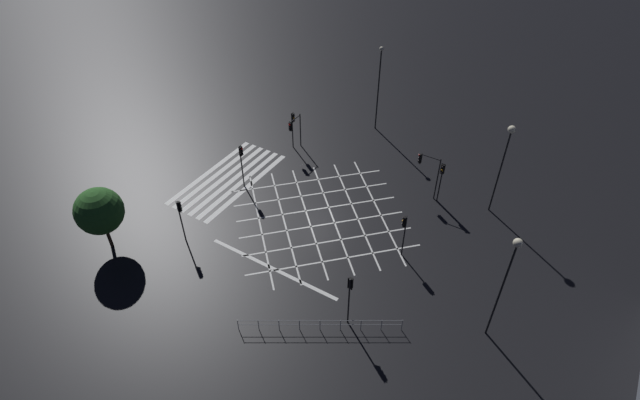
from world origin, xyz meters
TOP-DOWN VIEW (x-y plane):
  - ground_plane at (0.00, 0.00)m, footprint 200.00×200.00m
  - road_markings at (0.38, -5.62)m, footprint 17.21×21.13m
  - traffic_light_median_north at (0.41, 7.64)m, footprint 0.36×0.39m
  - traffic_light_median_south at (0.02, -8.05)m, footprint 0.36×0.39m
  - traffic_light_ne_main at (8.08, 7.27)m, footprint 0.39×0.36m
  - traffic_light_sw_cross at (-7.54, -7.77)m, footprint 0.36×0.39m
  - traffic_light_sw_main at (-7.17, -7.34)m, footprint 1.95×0.36m
  - traffic_light_nw_cross at (-7.37, 6.30)m, footprint 0.36×2.03m
  - traffic_light_nw_main at (-7.16, 7.64)m, footprint 0.39×0.36m
  - traffic_light_se_main at (7.99, -7.71)m, footprint 0.39×0.36m
  - street_lamp_east at (-8.44, 11.91)m, footprint 0.62×0.62m
  - street_lamp_west at (4.05, 15.57)m, footprint 0.56×0.56m
  - street_lamp_far at (-15.11, -2.44)m, footprint 0.42×0.42m
  - street_tree_near at (11.65, -12.25)m, footprint 3.64×3.64m
  - pedestrian_railing at (9.69, 5.99)m, footprint 5.81×9.36m

SIDE VIEW (x-z plane):
  - ground_plane at x=0.00m, z-range 0.00..0.00m
  - road_markings at x=0.38m, z-range 0.00..0.01m
  - pedestrian_railing at x=9.69m, z-range 0.15..1.20m
  - traffic_light_sw_main at x=-7.17m, z-range 0.84..4.56m
  - traffic_light_median_north at x=0.41m, z-range 0.85..4.78m
  - traffic_light_sw_cross at x=-7.54m, z-range 0.85..4.79m
  - traffic_light_se_main at x=7.99m, z-range 0.86..4.86m
  - traffic_light_nw_main at x=-7.16m, z-range 0.86..4.88m
  - traffic_light_median_south at x=0.02m, z-range 0.93..5.28m
  - traffic_light_nw_cross at x=-7.37m, z-range 0.97..5.25m
  - traffic_light_ne_main at x=8.08m, z-range 0.94..5.36m
  - street_tree_near at x=11.65m, z-range 0.93..6.44m
  - street_lamp_far at x=-15.11m, z-range 1.16..10.18m
  - street_lamp_west at x=4.05m, z-range 2.00..10.78m
  - street_lamp_east at x=-8.44m, z-range 2.25..10.66m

